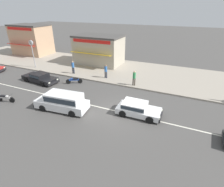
% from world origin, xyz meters
% --- Properties ---
extents(ground_plane, '(160.00, 160.00, 0.00)m').
position_xyz_m(ground_plane, '(0.00, 0.00, 0.00)').
color(ground_plane, '#4C4947').
extents(lane_centre_stripe, '(50.40, 0.14, 0.01)m').
position_xyz_m(lane_centre_stripe, '(0.00, 0.00, 0.00)').
color(lane_centre_stripe, silver).
rests_on(lane_centre_stripe, ground).
extents(kerb_strip, '(68.00, 10.00, 0.15)m').
position_xyz_m(kerb_strip, '(0.00, 10.13, 0.07)').
color(kerb_strip, '#9E9384').
rests_on(kerb_strip, ground).
extents(hatchback_white_0, '(3.73, 1.89, 1.10)m').
position_xyz_m(hatchback_white_0, '(1.28, 0.25, 0.59)').
color(hatchback_white_0, white).
rests_on(hatchback_white_0, ground).
extents(sedan_black_1, '(4.78, 2.22, 1.06)m').
position_xyz_m(sedan_black_1, '(-11.52, 2.46, 0.54)').
color(sedan_black_1, black).
rests_on(sedan_black_1, ground).
extents(minivan_white_5, '(4.88, 2.21, 1.56)m').
position_xyz_m(minivan_white_5, '(-4.87, -1.61, 0.84)').
color(minivan_white_5, white).
rests_on(minivan_white_5, ground).
extents(motorcycle_1, '(1.71, 1.12, 0.80)m').
position_xyz_m(motorcycle_1, '(-7.43, 3.62, 0.42)').
color(motorcycle_1, black).
rests_on(motorcycle_1, ground).
extents(motorcycle_2, '(1.85, 0.71, 0.80)m').
position_xyz_m(motorcycle_2, '(-10.76, -2.76, 0.42)').
color(motorcycle_2, black).
rests_on(motorcycle_2, ground).
extents(street_clock, '(0.71, 0.22, 3.88)m').
position_xyz_m(street_clock, '(-16.00, 6.10, 3.07)').
color(street_clock, '#9E9EA3').
rests_on(street_clock, kerb_strip).
extents(pedestrian_near_clock, '(0.34, 0.34, 1.69)m').
position_xyz_m(pedestrian_near_clock, '(-9.32, 6.20, 1.14)').
color(pedestrian_near_clock, '#232838').
rests_on(pedestrian_near_clock, kerb_strip).
extents(pedestrian_mid_kerb, '(0.34, 0.34, 1.72)m').
position_xyz_m(pedestrian_mid_kerb, '(-0.73, 5.69, 1.16)').
color(pedestrian_mid_kerb, '#4C4238').
rests_on(pedestrian_mid_kerb, kerb_strip).
extents(pedestrian_by_shop, '(0.34, 0.34, 1.68)m').
position_xyz_m(pedestrian_by_shop, '(-4.64, 6.50, 1.13)').
color(pedestrian_by_shop, '#232838').
rests_on(pedestrian_by_shop, kerb_strip).
extents(shopfront_corner_warung, '(7.08, 5.25, 4.24)m').
position_xyz_m(shopfront_corner_warung, '(-8.40, 11.84, 2.28)').
color(shopfront_corner_warung, '#B2A893').
rests_on(shopfront_corner_warung, kerb_strip).
extents(shopfront_mid_block, '(6.72, 5.20, 5.21)m').
position_xyz_m(shopfront_mid_block, '(-22.80, 12.46, 2.76)').
color(shopfront_mid_block, tan).
rests_on(shopfront_mid_block, kerb_strip).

